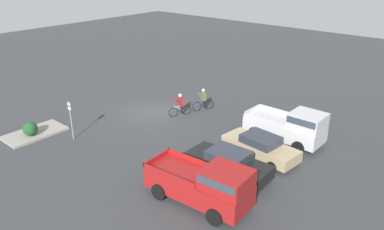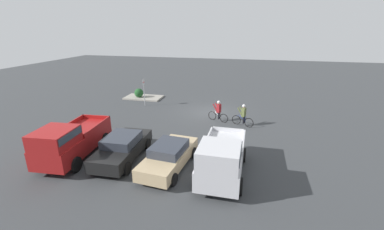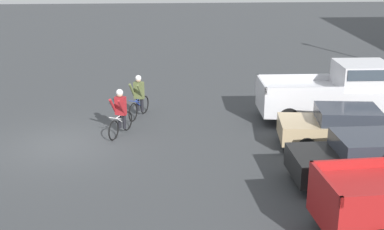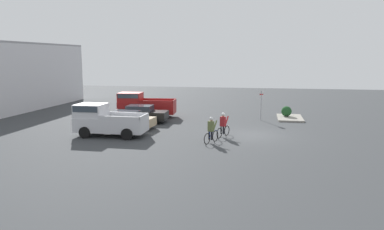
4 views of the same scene
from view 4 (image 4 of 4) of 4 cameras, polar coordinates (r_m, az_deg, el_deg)
ground_plane at (r=26.68m, az=9.09°, el=-3.01°), size 80.00×80.00×0.00m
pickup_truck_0 at (r=26.50m, az=-13.11°, el=-0.72°), size 2.22×4.85×2.22m
sedan_0 at (r=28.97m, az=-10.12°, el=-0.71°), size 2.24×4.61×1.36m
sedan_1 at (r=31.49m, az=-7.92°, el=0.19°), size 2.09×4.59×1.44m
pickup_truck_1 at (r=34.25m, az=-7.56°, el=1.59°), size 2.43×5.22×2.22m
cyclist_0 at (r=25.71m, az=4.76°, el=-1.47°), size 1.66×0.75×1.70m
cyclist_1 at (r=23.88m, az=2.94°, el=-2.27°), size 1.64×0.74×1.70m
fire_lane_sign at (r=32.70m, az=10.49°, el=1.89°), size 0.06×0.30×2.57m
curb_island at (r=34.22m, az=14.68°, el=-0.43°), size 3.78×2.14×0.15m
shrub at (r=34.49m, az=14.20°, el=0.55°), size 0.91×0.91×0.91m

